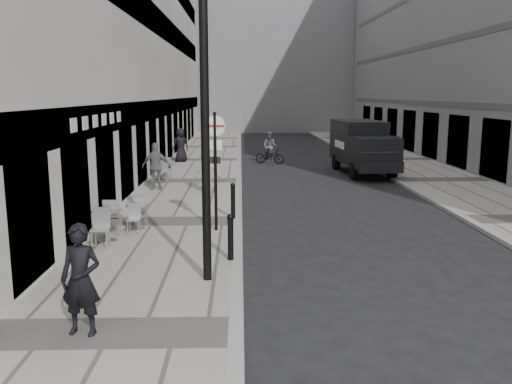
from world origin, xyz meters
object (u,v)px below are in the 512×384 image
sign_post (215,155)px  cyclist (270,151)px  panel_van (362,144)px  walking_man (81,280)px  lamppost (205,94)px

sign_post → cyclist: bearing=89.3°
sign_post → cyclist: 15.57m
panel_van → sign_post: bearing=-123.9°
walking_man → sign_post: bearing=84.2°
walking_man → sign_post: size_ratio=0.55×
lamppost → panel_van: size_ratio=1.21×
sign_post → lamppost: lamppost is taller
walking_man → cyclist: walking_man is taller
lamppost → sign_post: bearing=90.0°
sign_post → lamppost: bearing=-82.1°
walking_man → sign_post: sign_post is taller
walking_man → lamppost: bearing=63.6°
lamppost → walking_man: bearing=-126.0°
walking_man → lamppost: (1.81, 2.49, 2.84)m
walking_man → lamppost: size_ratio=0.27×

